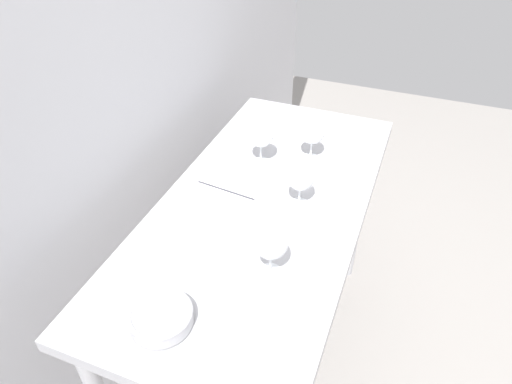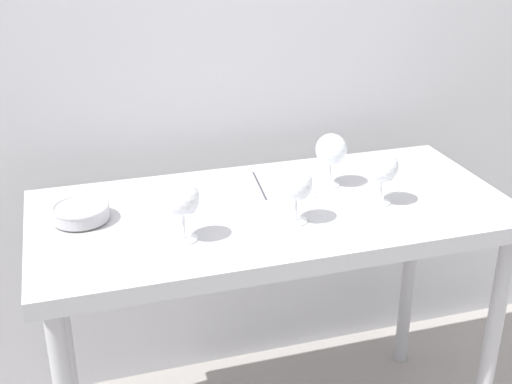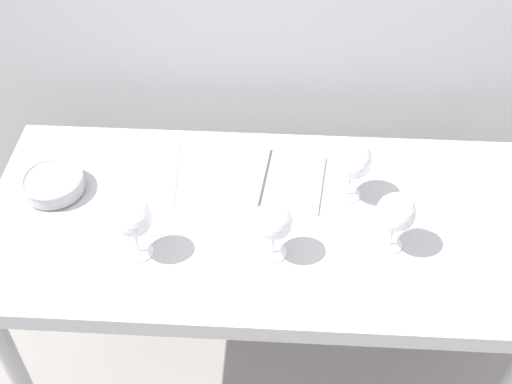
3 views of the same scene
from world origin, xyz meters
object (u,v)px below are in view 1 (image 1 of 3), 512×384
object	(u,v)px
tasting_sheet_lower	(181,252)
tasting_bowl	(161,317)
wine_glass_far_right	(261,135)
tasting_sheet_upper	(277,134)
wine_glass_near_right	(312,133)
open_notebook	(225,192)
wine_glass_near_center	(301,178)
wine_glass_near_left	(271,244)

from	to	relation	value
tasting_sheet_lower	tasting_bowl	xyz separation A→B (m)	(-0.23, -0.07, 0.03)
wine_glass_far_right	tasting_sheet_upper	distance (m)	0.24
wine_glass_near_right	tasting_sheet_lower	distance (m)	0.66
wine_glass_far_right	tasting_sheet_upper	bearing A→B (deg)	2.51
open_notebook	tasting_bowl	world-z (taller)	tasting_bowl
wine_glass_near_center	open_notebook	world-z (taller)	wine_glass_near_center
wine_glass_near_left	wine_glass_near_center	bearing A→B (deg)	2.55
wine_glass_near_right	tasting_sheet_lower	world-z (taller)	wine_glass_near_right
tasting_sheet_lower	tasting_bowl	world-z (taller)	tasting_bowl
open_notebook	wine_glass_near_left	bearing A→B (deg)	-131.06
wine_glass_far_right	wine_glass_near_center	bearing A→B (deg)	-132.35
tasting_sheet_upper	wine_glass_near_center	bearing A→B (deg)	-153.84
open_notebook	tasting_sheet_lower	xyz separation A→B (m)	(-0.31, 0.00, -0.00)
wine_glass_far_right	open_notebook	bearing A→B (deg)	168.33
open_notebook	wine_glass_near_center	bearing A→B (deg)	-76.70
wine_glass_near_left	wine_glass_near_right	size ratio (longest dim) A/B	1.03
wine_glass_near_left	tasting_sheet_lower	xyz separation A→B (m)	(-0.02, 0.27, -0.11)
wine_glass_near_left	open_notebook	size ratio (longest dim) A/B	0.51
wine_glass_near_right	tasting_sheet_upper	bearing A→B (deg)	55.69
tasting_sheet_lower	tasting_bowl	distance (m)	0.25
tasting_sheet_upper	tasting_bowl	size ratio (longest dim) A/B	1.43
wine_glass_near_right	wine_glass_near_left	bearing A→B (deg)	-174.78
tasting_bowl	tasting_sheet_lower	bearing A→B (deg)	17.70
wine_glass_near_left	wine_glass_near_right	distance (m)	0.60
wine_glass_near_left	wine_glass_near_center	distance (m)	0.32
tasting_sheet_lower	tasting_bowl	bearing A→B (deg)	-165.57
wine_glass_far_right	tasting_bowl	xyz separation A→B (m)	(-0.76, -0.03, -0.09)
wine_glass_near_center	tasting_sheet_upper	bearing A→B (deg)	28.35
wine_glass_far_right	tasting_sheet_lower	world-z (taller)	wine_glass_far_right
wine_glass_near_center	wine_glass_near_left	bearing A→B (deg)	-177.45
wine_glass_near_left	tasting_bowl	bearing A→B (deg)	142.68
wine_glass_near_left	wine_glass_near_right	bearing A→B (deg)	5.22
wine_glass_near_center	wine_glass_far_right	distance (m)	0.28
wine_glass_near_center	tasting_bowl	distance (m)	0.61
tasting_bowl	wine_glass_near_left	bearing A→B (deg)	-37.32
tasting_bowl	tasting_sheet_upper	bearing A→B (deg)	2.11
open_notebook	tasting_sheet_lower	distance (m)	0.31
wine_glass_near_left	wine_glass_far_right	bearing A→B (deg)	23.51
wine_glass_near_left	wine_glass_near_center	xyz separation A→B (m)	(0.32, 0.01, -0.01)
wine_glass_near_right	open_notebook	size ratio (longest dim) A/B	0.49
tasting_sheet_lower	wine_glass_near_right	bearing A→B (deg)	-22.36
wine_glass_near_left	wine_glass_near_center	size ratio (longest dim) A/B	1.04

